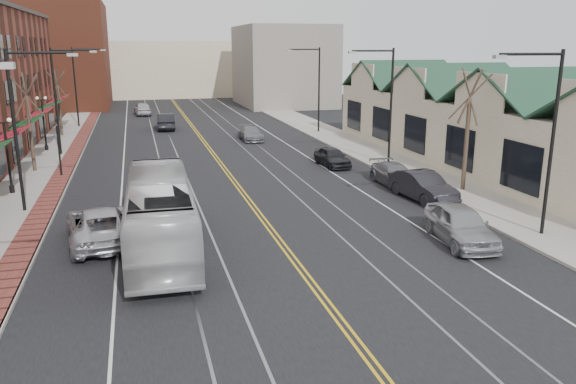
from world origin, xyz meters
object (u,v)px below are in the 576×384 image
transit_bus (160,214)px  parked_suv (100,225)px  parked_car_a (460,225)px  parked_car_b (423,186)px  parked_car_c (395,175)px  parked_car_d (332,157)px

transit_bus → parked_suv: bearing=-29.1°
transit_bus → parked_car_a: size_ratio=2.31×
parked_suv → parked_car_a: bearing=157.4°
transit_bus → parked_car_b: 14.89m
parked_car_a → parked_car_c: parked_car_a is taller
transit_bus → parked_suv: (-2.50, 1.48, -0.75)m
transit_bus → parked_suv: size_ratio=1.95×
transit_bus → parked_car_b: (14.30, 4.09, -0.75)m
parked_car_a → parked_car_c: (1.80, 10.21, -0.15)m
parked_car_c → parked_suv: bearing=-158.8°
transit_bus → parked_car_b: size_ratio=2.31×
parked_car_a → parked_car_d: parked_car_a is taller
parked_suv → parked_car_d: parked_suv is taller
parked_suv → parked_car_c: (16.80, 6.12, -0.13)m
transit_bus → parked_car_b: transit_bus is taller
parked_car_c → parked_car_d: bearing=107.2°
transit_bus → parked_car_d: size_ratio=2.78×
parked_car_a → parked_car_b: bearing=82.9°
parked_suv → transit_bus: bearing=142.1°
parked_suv → parked_car_b: bearing=-178.5°
parked_car_a → parked_car_d: bearing=97.9°
transit_bus → parked_car_a: bearing=169.6°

